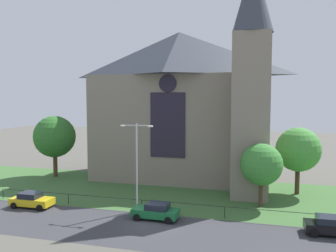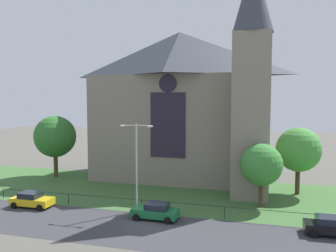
# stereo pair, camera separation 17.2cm
# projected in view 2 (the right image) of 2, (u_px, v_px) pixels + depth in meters

# --- Properties ---
(ground) EXTENTS (160.00, 160.00, 0.00)m
(ground) POSITION_uv_depth(u_px,v_px,m) (179.00, 192.00, 40.78)
(ground) COLOR #56544C
(road_asphalt) EXTENTS (120.00, 8.00, 0.01)m
(road_asphalt) POSITION_uv_depth(u_px,v_px,m) (145.00, 230.00, 29.24)
(road_asphalt) COLOR #38383D
(road_asphalt) RESTS_ON ground
(grass_verge) EXTENTS (120.00, 20.00, 0.01)m
(grass_verge) POSITION_uv_depth(u_px,v_px,m) (175.00, 197.00, 38.86)
(grass_verge) COLOR #3D6633
(grass_verge) RESTS_ON ground
(church_building) EXTENTS (23.20, 16.20, 26.00)m
(church_building) POSITION_uv_depth(u_px,v_px,m) (184.00, 103.00, 47.60)
(church_building) COLOR gray
(church_building) RESTS_ON ground
(iron_railing) EXTENTS (32.25, 0.07, 1.13)m
(iron_railing) POSITION_uv_depth(u_px,v_px,m) (141.00, 201.00, 34.01)
(iron_railing) COLOR black
(iron_railing) RESTS_ON ground
(tree_right_far) EXTENTS (5.04, 5.04, 7.68)m
(tree_right_far) POSITION_uv_depth(u_px,v_px,m) (298.00, 150.00, 39.71)
(tree_right_far) COLOR #423021
(tree_right_far) RESTS_ON ground
(tree_left_far) EXTENTS (5.78, 5.78, 8.54)m
(tree_left_far) POSITION_uv_depth(u_px,v_px,m) (55.00, 137.00, 48.77)
(tree_left_far) COLOR #4C3823
(tree_left_far) RESTS_ON ground
(tree_right_near) EXTENTS (4.24, 4.24, 6.47)m
(tree_right_near) POSITION_uv_depth(u_px,v_px,m) (261.00, 165.00, 35.09)
(tree_right_near) COLOR #423021
(tree_right_near) RESTS_ON ground
(streetlamp_near) EXTENTS (3.37, 0.26, 8.59)m
(streetlamp_near) POSITION_uv_depth(u_px,v_px,m) (136.00, 156.00, 33.67)
(streetlamp_near) COLOR #B2B2B7
(streetlamp_near) RESTS_ON ground
(parked_car_yellow) EXTENTS (4.23, 2.08, 1.51)m
(parked_car_yellow) POSITION_uv_depth(u_px,v_px,m) (32.00, 200.00, 35.32)
(parked_car_yellow) COLOR gold
(parked_car_yellow) RESTS_ON ground
(parked_car_green) EXTENTS (4.25, 2.11, 1.51)m
(parked_car_green) POSITION_uv_depth(u_px,v_px,m) (156.00, 211.00, 31.74)
(parked_car_green) COLOR #196033
(parked_car_green) RESTS_ON ground
(parked_car_black) EXTENTS (4.24, 2.10, 1.51)m
(parked_car_black) POSITION_uv_depth(u_px,v_px,m) (331.00, 226.00, 28.02)
(parked_car_black) COLOR black
(parked_car_black) RESTS_ON ground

